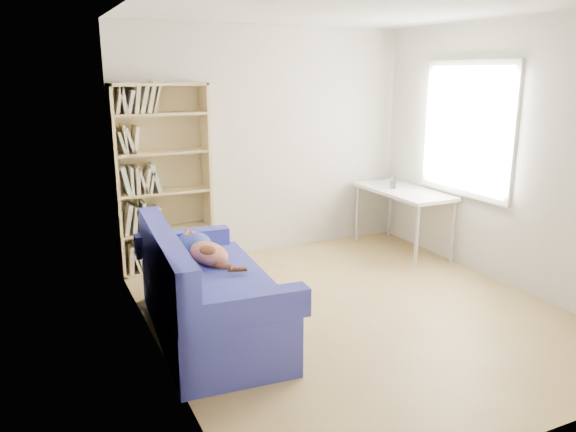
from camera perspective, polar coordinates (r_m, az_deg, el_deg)
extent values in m
plane|color=#A18048|center=(5.18, 6.69, -9.49)|extent=(4.00, 4.00, 0.00)
cube|color=silver|center=(6.56, -2.28, 7.52)|extent=(3.50, 0.04, 2.60)
cube|color=silver|center=(3.33, 25.82, -0.84)|extent=(3.50, 0.04, 2.60)
cube|color=silver|center=(4.15, -13.80, 3.01)|extent=(0.04, 4.00, 2.60)
cube|color=silver|center=(5.92, 21.71, 5.74)|extent=(0.04, 4.00, 2.60)
cube|color=white|center=(4.76, 7.67, 20.46)|extent=(3.50, 4.00, 0.04)
cube|color=white|center=(6.31, 17.89, 8.39)|extent=(0.01, 1.20, 1.30)
cube|color=navy|center=(4.68, -7.80, -9.19)|extent=(0.99, 1.88, 0.46)
cube|color=navy|center=(4.43, -12.33, -4.49)|extent=(0.29, 1.83, 0.45)
cube|color=navy|center=(5.32, -10.65, -2.57)|extent=(0.87, 0.22, 0.20)
cube|color=navy|center=(3.82, -4.13, -9.27)|extent=(0.87, 0.22, 0.20)
cube|color=navy|center=(4.59, -7.67, -6.30)|extent=(0.96, 1.74, 0.05)
ellipsoid|color=#2F4199|center=(5.09, -9.58, -3.01)|extent=(0.33, 0.36, 0.25)
ellipsoid|color=#A63013|center=(4.81, -8.06, -3.81)|extent=(0.36, 0.51, 0.19)
ellipsoid|color=silver|center=(4.96, -7.78, -3.51)|extent=(0.19, 0.23, 0.12)
ellipsoid|color=#3A1E0F|center=(4.74, -8.26, -3.54)|extent=(0.20, 0.26, 0.09)
sphere|color=#A63013|center=(5.11, -8.95, -2.24)|extent=(0.17, 0.17, 0.17)
cone|color=#A63013|center=(5.12, -9.35, -1.33)|extent=(0.08, 0.08, 0.08)
cone|color=#A63013|center=(5.05, -9.10, -1.54)|extent=(0.08, 0.08, 0.08)
cylinder|color=#2AD346|center=(5.04, -8.74, -2.73)|extent=(0.13, 0.07, 0.13)
cylinder|color=#3A1E0F|center=(4.58, -7.31, -5.25)|extent=(0.14, 0.18, 0.06)
cube|color=tan|center=(5.98, -17.09, 3.21)|extent=(0.03, 0.31, 1.98)
cube|color=tan|center=(6.18, -8.25, 4.06)|extent=(0.03, 0.31, 1.98)
cube|color=tan|center=(5.96, -13.13, 12.91)|extent=(0.99, 0.31, 0.03)
cube|color=tan|center=(6.31, -12.11, -5.09)|extent=(0.99, 0.31, 0.03)
cube|color=tan|center=(6.20, -12.90, 3.87)|extent=(0.99, 0.02, 1.98)
cube|color=white|center=(6.72, 11.65, 2.48)|extent=(0.59, 1.29, 0.04)
cylinder|color=silver|center=(7.42, 10.29, 0.69)|extent=(0.04, 0.04, 0.71)
cylinder|color=silver|center=(6.52, 16.36, -1.60)|extent=(0.04, 0.04, 0.71)
cylinder|color=silver|center=(7.15, 7.06, 0.29)|extent=(0.04, 0.04, 0.71)
cylinder|color=silver|center=(6.21, 12.93, -2.17)|extent=(0.04, 0.04, 0.71)
cylinder|color=white|center=(6.76, 10.61, 3.14)|extent=(0.08, 0.08, 0.09)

